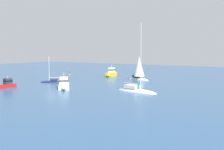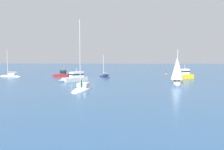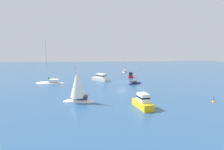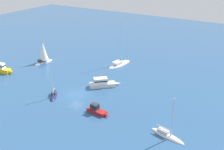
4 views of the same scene
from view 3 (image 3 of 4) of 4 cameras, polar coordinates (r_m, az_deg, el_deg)
ground_plane at (r=48.74m, az=2.97°, el=-2.17°), size 160.00×160.00×0.00m
ketch at (r=46.18m, az=7.27°, el=-2.68°), size 4.51×3.59×5.92m
sloop at (r=69.46m, az=3.96°, el=1.07°), size 2.70×6.09×7.19m
cabin_cruiser at (r=50.79m, az=-3.74°, el=-0.83°), size 5.39×5.85×2.83m
yacht at (r=49.07m, az=-18.81°, el=-2.37°), size 8.05×3.55×11.74m
powerboat at (r=27.94m, az=9.43°, el=-8.36°), size 2.48×5.46×3.27m
yacht_1 at (r=30.43m, az=-10.75°, el=-4.22°), size 5.54×2.76×7.16m
motor_cruiser at (r=56.72m, az=5.85°, el=-0.10°), size 1.65×4.54×2.21m
channel_buoy at (r=34.80m, az=29.41°, el=-7.46°), size 0.52×0.52×1.13m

